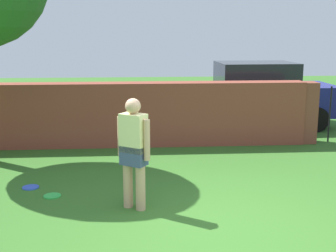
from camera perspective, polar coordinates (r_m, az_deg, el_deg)
name	(u,v)px	position (r m, az deg, el deg)	size (l,w,h in m)	color
ground_plane	(223,232)	(6.03, 6.88, -13.12)	(40.00, 40.00, 0.00)	#336623
brick_wall	(117,115)	(10.17, -6.37, 1.44)	(8.38, 0.50, 1.42)	brown
person	(134,149)	(6.47, -4.33, -2.85)	(0.46, 0.39, 1.62)	tan
car	(255,94)	(12.42, 10.86, 3.91)	(4.24, 2.00, 1.72)	navy
frisbee_green	(52,196)	(7.40, -14.33, -8.49)	(0.27, 0.27, 0.02)	green
frisbee_blue	(31,187)	(7.88, -16.86, -7.37)	(0.27, 0.27, 0.02)	blue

